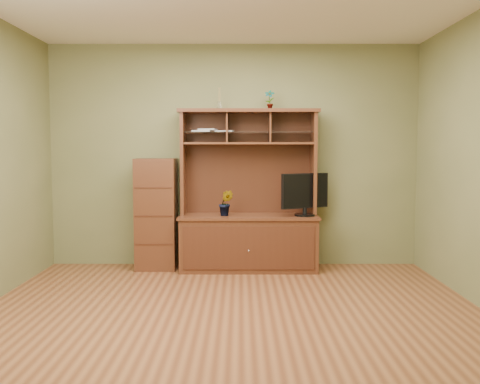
{
  "coord_description": "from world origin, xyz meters",
  "views": [
    {
      "loc": [
        0.08,
        -4.58,
        1.44
      ],
      "look_at": [
        0.08,
        1.2,
        0.97
      ],
      "focal_mm": 40.0,
      "sensor_mm": 36.0,
      "label": 1
    }
  ],
  "objects": [
    {
      "name": "room",
      "position": [
        0.0,
        0.0,
        1.35
      ],
      "size": [
        4.54,
        4.04,
        2.74
      ],
      "color": "brown",
      "rests_on": "ground"
    },
    {
      "name": "media_hutch",
      "position": [
        0.18,
        1.73,
        0.52
      ],
      "size": [
        1.66,
        0.61,
        1.9
      ],
      "color": "#452113",
      "rests_on": "room"
    },
    {
      "name": "side_cabinet",
      "position": [
        -0.92,
        1.77,
        0.66
      ],
      "size": [
        0.47,
        0.43,
        1.32
      ],
      "color": "#452113",
      "rests_on": "room"
    },
    {
      "name": "top_plant",
      "position": [
        0.43,
        1.8,
        2.02
      ],
      "size": [
        0.14,
        0.11,
        0.23
      ],
      "primitive_type": "imported",
      "rotation": [
        0.0,
        0.0,
        -0.21
      ],
      "color": "#407027",
      "rests_on": "media_hutch"
    },
    {
      "name": "monitor",
      "position": [
        0.84,
        1.65,
        0.91
      ],
      "size": [
        0.58,
        0.34,
        0.5
      ],
      "rotation": [
        0.0,
        0.0,
        0.49
      ],
      "color": "black",
      "rests_on": "media_hutch"
    },
    {
      "name": "reed_diffuser",
      "position": [
        -0.17,
        1.81,
        2.0
      ],
      "size": [
        0.05,
        0.05,
        0.26
      ],
      "color": "silver",
      "rests_on": "media_hutch"
    },
    {
      "name": "orchid_plant",
      "position": [
        -0.09,
        1.65,
        0.8
      ],
      "size": [
        0.18,
        0.15,
        0.3
      ],
      "primitive_type": "imported",
      "rotation": [
        0.0,
        0.0,
        -0.13
      ],
      "color": "#25501B",
      "rests_on": "media_hutch"
    },
    {
      "name": "magazines",
      "position": [
        -0.27,
        1.8,
        1.65
      ],
      "size": [
        0.5,
        0.19,
        0.04
      ],
      "color": "silver",
      "rests_on": "media_hutch"
    }
  ]
}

